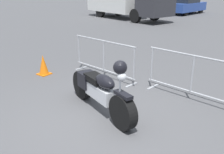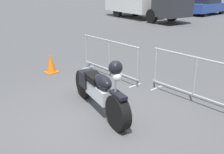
{
  "view_description": "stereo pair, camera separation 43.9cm",
  "coord_description": "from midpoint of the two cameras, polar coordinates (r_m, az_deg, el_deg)",
  "views": [
    {
      "loc": [
        2.87,
        -3.24,
        2.5
      ],
      "look_at": [
        -0.17,
        0.76,
        0.65
      ],
      "focal_mm": 40.0,
      "sensor_mm": 36.0,
      "label": 1
    },
    {
      "loc": [
        3.2,
        -2.96,
        2.5
      ],
      "look_at": [
        -0.17,
        0.76,
        0.65
      ],
      "focal_mm": 40.0,
      "sensor_mm": 36.0,
      "label": 2
    }
  ],
  "objects": [
    {
      "name": "motorcycle",
      "position": [
        5.12,
        -5.18,
        -2.95
      ],
      "size": [
        2.2,
        0.94,
        1.29
      ],
      "rotation": [
        0.0,
        0.0,
        -0.34
      ],
      "color": "black",
      "rests_on": "ground"
    },
    {
      "name": "crowd_barrier_far",
      "position": [
        5.83,
        15.79,
        -0.04
      ],
      "size": [
        2.29,
        0.68,
        1.07
      ],
      "rotation": [
        0.0,
        0.0,
        -0.11
      ],
      "color": "#9EA0A5",
      "rests_on": "ground"
    },
    {
      "name": "crowd_barrier_near",
      "position": [
        7.1,
        -3.71,
        4.32
      ],
      "size": [
        2.29,
        0.68,
        1.07
      ],
      "rotation": [
        0.0,
        0.0,
        -0.11
      ],
      "color": "#9EA0A5",
      "rests_on": "ground"
    },
    {
      "name": "parked_car_silver",
      "position": [
        27.7,
        3.96,
        16.58
      ],
      "size": [
        2.2,
        4.45,
        1.46
      ],
      "rotation": [
        0.0,
        0.0,
        1.46
      ],
      "color": "#B7BABF",
      "rests_on": "ground"
    },
    {
      "name": "ground_plane",
      "position": [
        5.01,
        -6.32,
        -9.85
      ],
      "size": [
        120.0,
        120.0,
        0.0
      ],
      "primitive_type": "plane",
      "color": "#4C4C4F"
    },
    {
      "name": "parked_car_white",
      "position": [
        25.83,
        9.46,
        15.98
      ],
      "size": [
        2.04,
        4.12,
        1.35
      ],
      "rotation": [
        0.0,
        0.0,
        1.46
      ],
      "color": "white",
      "rests_on": "ground"
    },
    {
      "name": "parked_car_blue",
      "position": [
        24.55,
        16.06,
        15.49
      ],
      "size": [
        2.31,
        4.67,
        1.53
      ],
      "rotation": [
        0.0,
        0.0,
        1.46
      ],
      "color": "#284799",
      "rests_on": "ground"
    },
    {
      "name": "traffic_cone",
      "position": [
        7.68,
        -17.0,
        2.6
      ],
      "size": [
        0.34,
        0.34,
        0.59
      ],
      "color": "orange",
      "rests_on": "ground"
    }
  ]
}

